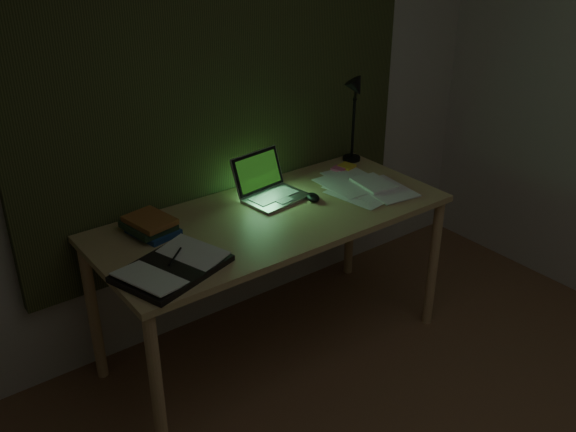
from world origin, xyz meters
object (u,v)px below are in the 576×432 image
Objects in this scene: open_textbook at (172,267)px; book_stack at (150,225)px; desk at (274,284)px; laptop at (276,180)px; desk_lamp at (354,114)px; loose_papers at (363,186)px.

open_textbook is 1.99× the size of book_stack.
desk is 5.05× the size of laptop.
desk_lamp is (0.77, 0.30, 0.66)m from desk.
laptop reaches higher than book_stack.
loose_papers is (1.11, -0.20, -0.03)m from book_stack.
laptop is at bearing 161.22° from loose_papers.
laptop is at bearing 4.18° from open_textbook.
book_stack reaches higher than desk.
open_textbook reaches higher than loose_papers.
open_textbook is 1.19m from loose_papers.
desk_lamp is (0.21, 0.33, 0.26)m from loose_papers.
laptop is 0.90× the size of loose_papers.
laptop reaches higher than loose_papers.
desk_lamp reaches higher than desk.
desk is at bearing -17.85° from book_stack.
laptop is (0.11, 0.13, 0.50)m from desk.
open_textbook is at bearing -173.00° from loose_papers.
book_stack is (-0.55, 0.18, 0.43)m from desk.
desk_lamp is (1.39, 0.47, 0.25)m from open_textbook.
loose_papers reaches higher than desk.
book_stack is at bearing 170.76° from desk_lamp.
book_stack is (-0.66, 0.05, -0.07)m from laptop.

